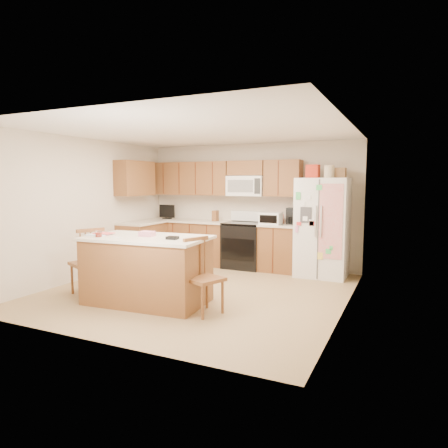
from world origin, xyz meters
The scene contains 9 objects.
ground centered at (0.00, 0.00, 0.00)m, with size 4.50×4.50×0.00m, color olive.
room_shell centered at (0.00, 0.00, 1.44)m, with size 4.60×4.60×2.52m.
cabinetry centered at (-0.98, 1.79, 0.91)m, with size 3.36×1.56×2.15m.
stove centered at (0.00, 1.94, 0.47)m, with size 0.76×0.65×1.13m.
refrigerator centered at (1.57, 1.87, 0.92)m, with size 0.90×0.79×2.04m.
island centered at (-0.37, -0.83, 0.48)m, with size 1.81×1.14×1.05m.
windsor_chair_left centered at (-1.45, -0.87, 0.49)m, with size 0.57×0.58×1.04m.
windsor_chair_back centered at (-0.40, -0.07, 0.43)m, with size 0.42×0.40×0.90m.
windsor_chair_right centered at (0.58, -0.91, 0.47)m, with size 0.54×0.55×1.00m.
Camera 1 is at (2.99, -5.44, 1.73)m, focal length 32.00 mm.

